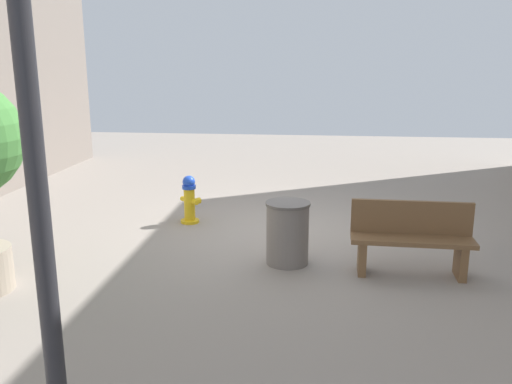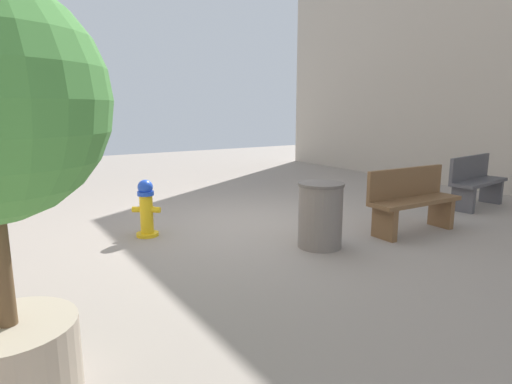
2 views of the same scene
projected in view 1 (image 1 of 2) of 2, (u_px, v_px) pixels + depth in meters
ground_plane at (280, 230)px, 8.89m from camera, size 23.40×23.40×0.00m
fire_hydrant at (190, 199)px, 9.21m from camera, size 0.37×0.37×0.83m
bench_far at (411, 237)px, 6.98m from camera, size 1.57×0.49×0.95m
street_lamp at (30, 112)px, 3.41m from camera, size 0.36×0.36×3.87m
trash_bin at (288, 233)px, 7.35m from camera, size 0.61×0.61×0.87m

